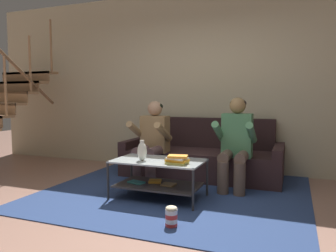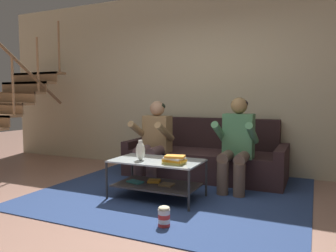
% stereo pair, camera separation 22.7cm
% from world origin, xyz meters
% --- Properties ---
extents(ground, '(16.80, 16.80, 0.00)m').
position_xyz_m(ground, '(0.00, 0.00, 0.00)').
color(ground, '#9B7161').
extents(back_partition, '(8.40, 0.12, 2.90)m').
position_xyz_m(back_partition, '(0.00, 2.46, 1.45)').
color(back_partition, beige).
rests_on(back_partition, ground).
extents(couch, '(2.31, 0.90, 0.86)m').
position_xyz_m(couch, '(0.05, 1.96, 0.28)').
color(couch, '#352224').
rests_on(couch, ground).
extents(person_seated_left, '(0.50, 0.58, 1.13)m').
position_xyz_m(person_seated_left, '(-0.54, 1.42, 0.61)').
color(person_seated_left, brown).
rests_on(person_seated_left, ground).
extents(person_seated_right, '(0.50, 0.58, 1.18)m').
position_xyz_m(person_seated_right, '(0.63, 1.42, 0.64)').
color(person_seated_right, brown).
rests_on(person_seated_right, ground).
extents(coffee_table, '(1.04, 0.60, 0.45)m').
position_xyz_m(coffee_table, '(-0.14, 0.70, 0.30)').
color(coffee_table, '#B5C2C4').
rests_on(coffee_table, ground).
extents(area_rug, '(3.16, 3.20, 0.01)m').
position_xyz_m(area_rug, '(-0.04, 1.20, 0.01)').
color(area_rug, navy).
rests_on(area_rug, ground).
extents(vase, '(0.11, 0.11, 0.24)m').
position_xyz_m(vase, '(-0.30, 0.60, 0.56)').
color(vase, silver).
rests_on(vase, coffee_table).
extents(book_stack, '(0.25, 0.19, 0.09)m').
position_xyz_m(book_stack, '(0.14, 0.57, 0.50)').
color(book_stack, '#B5AB49').
rests_on(book_stack, coffee_table).
extents(popcorn_tub, '(0.11, 0.11, 0.20)m').
position_xyz_m(popcorn_tub, '(0.31, -0.05, 0.10)').
color(popcorn_tub, red).
rests_on(popcorn_tub, ground).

